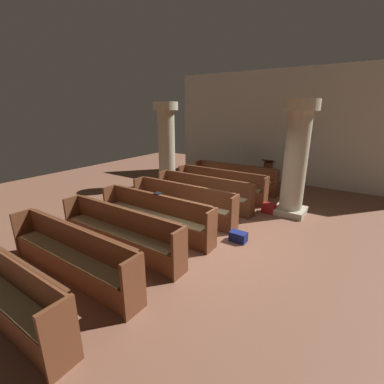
{
  "coord_description": "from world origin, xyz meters",
  "views": [
    {
      "loc": [
        3.04,
        -5.26,
        2.98
      ],
      "look_at": [
        -0.96,
        0.65,
        0.75
      ],
      "focal_mm": 24.95,
      "sensor_mm": 36.0,
      "label": 1
    }
  ],
  "objects": [
    {
      "name": "lectern",
      "position": [
        -0.31,
        5.12,
        0.45
      ],
      "size": [
        0.48,
        0.45,
        1.08
      ],
      "color": "#562B1A",
      "rests_on": "ground"
    },
    {
      "name": "pew_row_3",
      "position": [
        -1.16,
        0.45,
        0.5
      ],
      "size": [
        3.31,
        0.46,
        0.95
      ],
      "color": "brown",
      "rests_on": "ground"
    },
    {
      "name": "pillar_far_side",
      "position": [
        -3.58,
        2.76,
        1.69
      ],
      "size": [
        0.93,
        0.93,
        3.24
      ],
      "color": "tan",
      "rests_on": "ground"
    },
    {
      "name": "pew_row_4",
      "position": [
        -1.16,
        -0.69,
        0.5
      ],
      "size": [
        3.31,
        0.46,
        0.95
      ],
      "color": "brown",
      "rests_on": "ground"
    },
    {
      "name": "back_wall",
      "position": [
        0.0,
        6.08,
        2.25
      ],
      "size": [
        10.0,
        0.16,
        4.5
      ],
      "primitive_type": "cube",
      "color": "beige",
      "rests_on": "ground"
    },
    {
      "name": "pew_row_2",
      "position": [
        -1.16,
        1.59,
        0.5
      ],
      "size": [
        3.31,
        0.47,
        0.95
      ],
      "color": "brown",
      "rests_on": "ground"
    },
    {
      "name": "hymn_book",
      "position": [
        -1.21,
        -0.5,
        0.97
      ],
      "size": [
        0.15,
        0.19,
        0.03
      ],
      "primitive_type": "cube",
      "color": "black",
      "rests_on": "pew_row_4"
    },
    {
      "name": "kneeler_box_red",
      "position": [
        0.76,
        2.22,
        0.14
      ],
      "size": [
        0.37,
        0.3,
        0.27
      ],
      "primitive_type": "cube",
      "color": "maroon",
      "rests_on": "ground"
    },
    {
      "name": "ground_plane",
      "position": [
        0.0,
        0.0,
        0.0
      ],
      "size": [
        19.2,
        19.2,
        0.0
      ],
      "primitive_type": "plane",
      "color": "brown"
    },
    {
      "name": "pillar_aisle_side",
      "position": [
        1.3,
        2.5,
        1.69
      ],
      "size": [
        0.93,
        0.93,
        3.24
      ],
      "color": "tan",
      "rests_on": "ground"
    },
    {
      "name": "pew_row_7",
      "position": [
        -1.16,
        -4.09,
        0.5
      ],
      "size": [
        3.31,
        0.46,
        0.95
      ],
      "color": "brown",
      "rests_on": "ground"
    },
    {
      "name": "kneeler_box_navy",
      "position": [
        0.77,
        0.03,
        0.12
      ],
      "size": [
        0.39,
        0.25,
        0.23
      ],
      "primitive_type": "cube",
      "color": "navy",
      "rests_on": "ground"
    },
    {
      "name": "pew_row_0",
      "position": [
        -1.16,
        3.86,
        0.5
      ],
      "size": [
        3.31,
        0.47,
        0.95
      ],
      "color": "brown",
      "rests_on": "ground"
    },
    {
      "name": "pew_row_1",
      "position": [
        -1.16,
        2.72,
        0.5
      ],
      "size": [
        3.31,
        0.46,
        0.95
      ],
      "color": "brown",
      "rests_on": "ground"
    },
    {
      "name": "pew_row_5",
      "position": [
        -1.16,
        -1.82,
        0.5
      ],
      "size": [
        3.31,
        0.47,
        0.95
      ],
      "color": "brown",
      "rests_on": "ground"
    },
    {
      "name": "pew_row_6",
      "position": [
        -1.16,
        -2.96,
        0.5
      ],
      "size": [
        3.31,
        0.46,
        0.95
      ],
      "color": "brown",
      "rests_on": "ground"
    }
  ]
}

